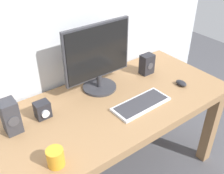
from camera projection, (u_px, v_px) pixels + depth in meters
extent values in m
cube|color=#936D47|center=(110.00, 107.00, 1.70)|extent=(1.63, 0.74, 0.06)
cube|color=#936D47|center=(210.00, 127.00, 2.07)|extent=(0.08, 0.08, 0.67)
cube|color=#936D47|center=(155.00, 92.00, 2.48)|extent=(0.08, 0.08, 0.67)
cylinder|color=#333338|center=(100.00, 87.00, 1.83)|extent=(0.23, 0.23, 0.02)
cylinder|color=#333338|center=(99.00, 81.00, 1.80)|extent=(0.04, 0.04, 0.08)
cube|color=#333338|center=(97.00, 52.00, 1.69)|extent=(0.49, 0.02, 0.37)
cube|color=black|center=(99.00, 52.00, 1.68)|extent=(0.46, 0.01, 0.35)
cube|color=silver|center=(141.00, 104.00, 1.66)|extent=(0.38, 0.17, 0.02)
cube|color=#333338|center=(141.00, 103.00, 1.66)|extent=(0.35, 0.14, 0.00)
ellipsoid|color=#232328|center=(181.00, 83.00, 1.85)|extent=(0.06, 0.09, 0.03)
cube|color=#232328|center=(147.00, 64.00, 1.96)|extent=(0.10, 0.07, 0.15)
cylinder|color=#3F3F44|center=(150.00, 66.00, 1.94)|extent=(0.05, 0.00, 0.05)
cube|color=#333338|center=(10.00, 117.00, 1.42)|extent=(0.09, 0.10, 0.20)
cylinder|color=#3F3F44|center=(14.00, 122.00, 1.39)|extent=(0.06, 0.00, 0.06)
cube|color=#232328|center=(42.00, 110.00, 1.55)|extent=(0.09, 0.07, 0.10)
cylinder|color=silver|center=(46.00, 114.00, 1.52)|extent=(0.05, 0.01, 0.05)
cylinder|color=orange|center=(55.00, 157.00, 1.25)|extent=(0.08, 0.08, 0.09)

